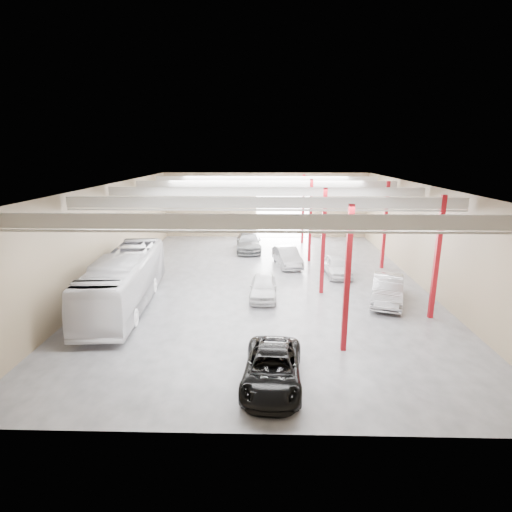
{
  "coord_description": "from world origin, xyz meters",
  "views": [
    {
      "loc": [
        0.07,
        -27.46,
        9.23
      ],
      "look_at": [
        -0.62,
        -0.79,
        2.2
      ],
      "focal_mm": 28.0,
      "sensor_mm": 36.0,
      "label": 1
    }
  ],
  "objects_px": {
    "black_sedan": "(272,369)",
    "car_row_b": "(287,257)",
    "car_right_near": "(388,289)",
    "car_row_c": "(249,242)",
    "car_row_a": "(263,287)",
    "car_right_far": "(337,266)",
    "coach_bus": "(125,280)"
  },
  "relations": [
    {
      "from": "coach_bus",
      "to": "car_right_far",
      "type": "bearing_deg",
      "value": 20.86
    },
    {
      "from": "coach_bus",
      "to": "black_sedan",
      "type": "bearing_deg",
      "value": -47.77
    },
    {
      "from": "black_sedan",
      "to": "car_row_a",
      "type": "height_order",
      "value": "car_row_a"
    },
    {
      "from": "car_right_far",
      "to": "car_row_b",
      "type": "bearing_deg",
      "value": 142.39
    },
    {
      "from": "car_row_c",
      "to": "car_right_near",
      "type": "relative_size",
      "value": 1.12
    },
    {
      "from": "car_row_a",
      "to": "black_sedan",
      "type": "bearing_deg",
      "value": -86.27
    },
    {
      "from": "coach_bus",
      "to": "car_right_near",
      "type": "relative_size",
      "value": 2.3
    },
    {
      "from": "black_sedan",
      "to": "car_right_near",
      "type": "height_order",
      "value": "car_right_near"
    },
    {
      "from": "car_right_far",
      "to": "coach_bus",
      "type": "bearing_deg",
      "value": -157.88
    },
    {
      "from": "car_row_a",
      "to": "car_row_b",
      "type": "height_order",
      "value": "car_row_b"
    },
    {
      "from": "car_row_a",
      "to": "car_row_b",
      "type": "bearing_deg",
      "value": 76.96
    },
    {
      "from": "coach_bus",
      "to": "car_row_a",
      "type": "xyz_separation_m",
      "value": [
        8.42,
        1.64,
        -0.9
      ]
    },
    {
      "from": "car_row_b",
      "to": "car_right_near",
      "type": "relative_size",
      "value": 0.91
    },
    {
      "from": "car_right_near",
      "to": "black_sedan",
      "type": "bearing_deg",
      "value": -110.67
    },
    {
      "from": "coach_bus",
      "to": "black_sedan",
      "type": "height_order",
      "value": "coach_bus"
    },
    {
      "from": "car_row_a",
      "to": "car_right_near",
      "type": "height_order",
      "value": "car_right_near"
    },
    {
      "from": "coach_bus",
      "to": "car_right_near",
      "type": "distance_m",
      "value": 16.25
    },
    {
      "from": "car_row_c",
      "to": "car_right_near",
      "type": "height_order",
      "value": "car_right_near"
    },
    {
      "from": "black_sedan",
      "to": "car_row_b",
      "type": "distance_m",
      "value": 17.56
    },
    {
      "from": "coach_bus",
      "to": "car_row_a",
      "type": "height_order",
      "value": "coach_bus"
    },
    {
      "from": "coach_bus",
      "to": "car_row_a",
      "type": "distance_m",
      "value": 8.63
    },
    {
      "from": "car_row_b",
      "to": "car_row_c",
      "type": "distance_m",
      "value": 6.22
    },
    {
      "from": "coach_bus",
      "to": "black_sedan",
      "type": "xyz_separation_m",
      "value": [
        8.86,
        -8.36,
        -0.93
      ]
    },
    {
      "from": "car_right_near",
      "to": "car_right_far",
      "type": "distance_m",
      "value": 6.05
    },
    {
      "from": "black_sedan",
      "to": "car_row_c",
      "type": "height_order",
      "value": "car_row_c"
    },
    {
      "from": "black_sedan",
      "to": "car_right_far",
      "type": "xyz_separation_m",
      "value": [
        5.14,
        14.98,
        0.03
      ]
    },
    {
      "from": "coach_bus",
      "to": "car_row_c",
      "type": "height_order",
      "value": "coach_bus"
    },
    {
      "from": "car_right_near",
      "to": "car_row_b",
      "type": "bearing_deg",
      "value": 143.3
    },
    {
      "from": "coach_bus",
      "to": "car_row_b",
      "type": "relative_size",
      "value": 2.51
    },
    {
      "from": "car_row_a",
      "to": "car_right_far",
      "type": "bearing_deg",
      "value": 42.93
    },
    {
      "from": "coach_bus",
      "to": "car_row_c",
      "type": "relative_size",
      "value": 2.06
    },
    {
      "from": "black_sedan",
      "to": "car_row_c",
      "type": "bearing_deg",
      "value": 98.52
    }
  ]
}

